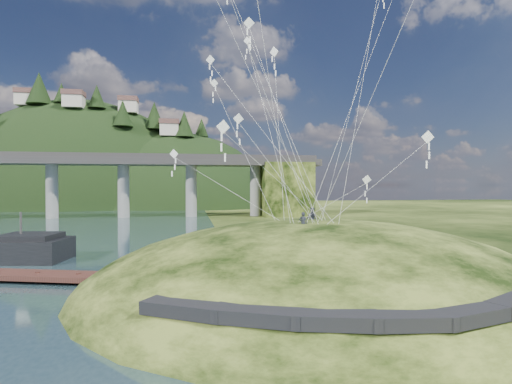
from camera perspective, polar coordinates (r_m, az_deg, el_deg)
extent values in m
plane|color=black|center=(27.28, -6.45, -15.12)|extent=(320.00, 320.00, 0.00)
ellipsoid|color=black|center=(31.04, 8.87, -16.00)|extent=(36.00, 32.00, 13.00)
cube|color=black|center=(19.00, -9.86, -15.98)|extent=(4.32, 3.62, 0.71)
cube|color=black|center=(17.64, 0.35, -17.10)|extent=(4.10, 2.97, 0.61)
cube|color=black|center=(17.48, 11.15, -17.32)|extent=(3.85, 2.37, 0.62)
cube|color=black|center=(18.34, 20.87, -16.62)|extent=(3.62, 1.83, 0.66)
cube|color=black|center=(20.11, 28.24, -15.06)|extent=(3.82, 2.27, 0.68)
cylinder|color=gray|center=(100.94, -27.12, 0.28)|extent=(2.60, 2.60, 13.00)
cylinder|color=gray|center=(97.37, -18.40, 0.32)|extent=(2.60, 2.60, 13.00)
cylinder|color=gray|center=(96.18, -9.24, 0.35)|extent=(2.60, 2.60, 13.00)
cylinder|color=gray|center=(97.48, -0.09, 0.37)|extent=(2.60, 2.60, 13.00)
cube|color=black|center=(98.98, 4.20, 0.38)|extent=(12.00, 11.00, 13.00)
ellipsoid|color=black|center=(157.59, -23.67, -4.02)|extent=(96.00, 68.00, 88.00)
ellipsoid|color=black|center=(145.29, -10.88, -5.96)|extent=(76.00, 56.00, 72.00)
cone|color=black|center=(152.26, -28.57, 12.88)|extent=(8.01, 8.01, 10.54)
cone|color=black|center=(149.36, -26.03, 12.61)|extent=(4.97, 4.97, 6.54)
cone|color=black|center=(144.41, -21.79, 12.56)|extent=(5.83, 5.83, 7.67)
cone|color=black|center=(136.87, -18.50, 10.63)|extent=(6.47, 6.47, 8.51)
cone|color=black|center=(142.64, -14.33, 10.52)|extent=(7.13, 7.13, 9.38)
cone|color=black|center=(136.73, -10.22, 9.52)|extent=(6.56, 6.56, 8.63)
cone|color=black|center=(142.29, -7.79, 9.12)|extent=(4.88, 4.88, 6.42)
cube|color=beige|center=(156.44, -29.95, 11.34)|extent=(6.00, 5.00, 4.00)
cube|color=brown|center=(156.95, -29.96, 12.30)|extent=(6.40, 5.40, 1.60)
cube|color=beige|center=(143.53, -24.59, 11.64)|extent=(6.00, 5.00, 4.00)
cube|color=brown|center=(144.05, -24.60, 12.69)|extent=(6.40, 5.40, 1.60)
cube|color=beige|center=(146.11, -17.77, 11.45)|extent=(6.00, 5.00, 4.00)
cube|color=brown|center=(146.63, -17.78, 12.48)|extent=(6.40, 5.40, 1.60)
cube|color=beige|center=(137.56, -12.27, 8.63)|extent=(6.00, 5.00, 4.00)
cube|color=brown|center=(137.95, -12.28, 9.74)|extent=(6.40, 5.40, 1.60)
cube|color=black|center=(45.56, -29.60, -5.53)|extent=(5.74, 5.01, 0.52)
cylinder|color=#2D2B2B|center=(45.87, -30.56, -4.09)|extent=(0.21, 0.21, 2.58)
cube|color=#351A15|center=(34.24, -24.04, -10.98)|extent=(16.01, 6.95, 0.40)
cylinder|color=#351A15|center=(36.15, -28.76, -10.84)|extent=(0.34, 0.34, 1.14)
cylinder|color=#351A15|center=(34.30, -24.03, -11.45)|extent=(0.34, 0.34, 1.14)
cylinder|color=#351A15|center=(32.70, -18.78, -12.03)|extent=(0.34, 0.34, 1.14)
cylinder|color=#351A15|center=(31.39, -13.02, -12.55)|extent=(0.34, 0.34, 1.14)
imported|color=#22252D|center=(27.64, 6.75, -2.86)|extent=(0.68, 0.61, 1.55)
imported|color=#22252D|center=(30.99, 8.00, -2.18)|extent=(1.08, 1.07, 1.76)
cube|color=white|center=(35.78, -1.28, 20.81)|extent=(0.54, 0.45, 0.66)
cube|color=white|center=(35.62, -1.28, 20.10)|extent=(0.08, 0.06, 0.38)
cube|color=white|center=(35.47, -1.28, 19.39)|extent=(0.08, 0.06, 0.38)
cube|color=white|center=(35.33, -1.28, 18.67)|extent=(0.08, 0.06, 0.38)
cube|color=white|center=(35.49, 15.54, 1.71)|extent=(0.84, 0.31, 0.81)
cube|color=white|center=(35.48, 15.54, 0.75)|extent=(0.11, 0.06, 0.49)
cube|color=white|center=(35.49, 15.53, -0.21)|extent=(0.11, 0.06, 0.49)
cube|color=white|center=(35.51, 15.53, -1.18)|extent=(0.11, 0.06, 0.49)
cube|color=white|center=(37.56, -4.10, 25.51)|extent=(0.09, 0.02, 0.42)
cube|color=white|center=(35.88, -6.00, 15.22)|extent=(0.70, 0.22, 0.69)
cube|color=white|center=(35.76, -6.00, 14.44)|extent=(0.09, 0.03, 0.41)
cube|color=white|center=(35.64, -6.00, 13.66)|extent=(0.09, 0.03, 0.41)
cube|color=white|center=(35.54, -6.00, 12.88)|extent=(0.09, 0.03, 0.41)
cube|color=white|center=(32.50, -1.01, 22.99)|extent=(0.82, 0.29, 0.83)
cube|color=white|center=(32.28, -1.01, 22.01)|extent=(0.11, 0.02, 0.49)
cube|color=white|center=(32.07, -1.01, 21.00)|extent=(0.11, 0.02, 0.49)
cube|color=white|center=(31.87, -1.01, 19.99)|extent=(0.11, 0.02, 0.49)
cube|color=white|center=(28.95, 23.33, 7.22)|extent=(0.86, 0.18, 0.86)
cube|color=white|center=(28.89, 23.32, 6.02)|extent=(0.11, 0.02, 0.50)
cube|color=white|center=(28.84, 23.31, 4.82)|extent=(0.11, 0.02, 0.50)
cube|color=white|center=(28.80, 23.30, 3.61)|extent=(0.11, 0.02, 0.50)
cube|color=white|center=(36.81, -6.55, 18.25)|extent=(0.75, 0.40, 0.80)
cube|color=white|center=(36.64, -6.55, 17.40)|extent=(0.11, 0.04, 0.47)
cube|color=white|center=(36.48, -6.55, 16.53)|extent=(0.11, 0.04, 0.47)
cube|color=white|center=(36.33, -6.54, 15.66)|extent=(0.11, 0.04, 0.47)
cube|color=white|center=(29.35, -2.53, 10.42)|extent=(0.77, 0.25, 0.76)
cube|color=white|center=(29.26, -2.53, 9.36)|extent=(0.10, 0.06, 0.45)
cube|color=white|center=(29.19, -2.53, 8.29)|extent=(0.10, 0.06, 0.45)
cube|color=white|center=(29.12, -2.53, 7.22)|extent=(0.10, 0.06, 0.45)
cube|color=white|center=(37.75, 17.67, 24.06)|extent=(0.11, 0.07, 0.50)
cube|color=white|center=(32.71, 2.61, 19.37)|extent=(0.59, 0.54, 0.75)
cube|color=white|center=(32.54, 2.61, 18.46)|extent=(0.10, 0.06, 0.44)
cube|color=white|center=(32.38, 2.61, 17.55)|extent=(0.10, 0.06, 0.44)
cube|color=white|center=(32.23, 2.60, 16.63)|extent=(0.10, 0.06, 0.44)
cube|color=white|center=(30.59, -11.66, 5.36)|extent=(0.64, 0.36, 0.70)
cube|color=white|center=(30.56, -11.65, 4.43)|extent=(0.09, 0.05, 0.41)
cube|color=white|center=(30.53, -11.65, 3.50)|extent=(0.09, 0.05, 0.41)
cube|color=white|center=(30.51, -11.65, 2.56)|extent=(0.09, 0.05, 0.41)
cube|color=white|center=(23.73, -4.72, 9.25)|extent=(0.81, 0.29, 0.83)
cube|color=white|center=(23.66, -4.72, 7.83)|extent=(0.10, 0.07, 0.48)
cube|color=white|center=(23.59, -4.72, 6.40)|extent=(0.10, 0.07, 0.48)
cube|color=white|center=(23.54, -4.72, 4.96)|extent=(0.10, 0.07, 0.48)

